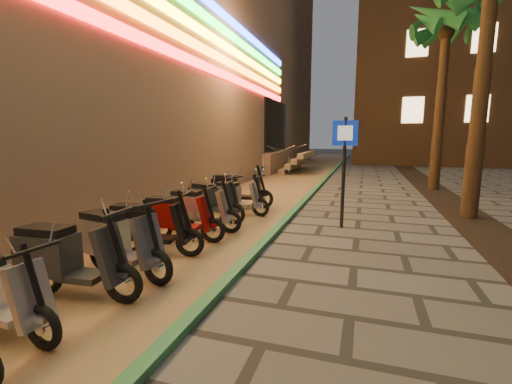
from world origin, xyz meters
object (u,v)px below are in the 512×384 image
(scooter_7, at_px, (175,216))
(scooter_6, at_px, (146,227))
(scooter_10, at_px, (235,196))
(scooter_4, at_px, (66,258))
(scooter_5, at_px, (116,241))
(pedestrian_sign, at_px, (344,157))
(scooter_11, at_px, (235,189))
(scooter_8, at_px, (197,208))
(scooter_9, at_px, (211,200))

(scooter_7, bearing_deg, scooter_6, -99.85)
(scooter_7, bearing_deg, scooter_10, 77.76)
(scooter_4, relative_size, scooter_5, 0.99)
(scooter_6, bearing_deg, scooter_10, 74.88)
(scooter_10, bearing_deg, scooter_6, -87.70)
(pedestrian_sign, distance_m, scooter_4, 5.84)
(scooter_6, height_order, scooter_11, scooter_11)
(scooter_7, height_order, scooter_8, scooter_8)
(scooter_4, distance_m, scooter_9, 4.50)
(scooter_9, bearing_deg, scooter_4, -73.01)
(scooter_6, bearing_deg, pedestrian_sign, 33.11)
(scooter_5, xyz_separation_m, scooter_6, (-0.11, 0.91, -0.02))
(pedestrian_sign, relative_size, scooter_6, 1.50)
(scooter_6, relative_size, scooter_7, 1.02)
(scooter_5, distance_m, scooter_9, 3.68)
(scooter_11, bearing_deg, scooter_4, -100.70)
(scooter_4, bearing_deg, scooter_9, 85.80)
(scooter_4, xyz_separation_m, scooter_7, (0.06, 2.64, -0.03))
(scooter_5, bearing_deg, scooter_8, 100.56)
(pedestrian_sign, height_order, scooter_10, pedestrian_sign)
(scooter_5, bearing_deg, scooter_4, -87.02)
(scooter_6, height_order, scooter_9, scooter_9)
(scooter_4, distance_m, scooter_5, 0.83)
(scooter_6, relative_size, scooter_9, 1.01)
(pedestrian_sign, bearing_deg, scooter_4, -126.62)
(scooter_4, bearing_deg, scooter_6, 85.35)
(scooter_6, height_order, scooter_8, scooter_6)
(scooter_5, height_order, scooter_11, scooter_11)
(scooter_4, bearing_deg, scooter_5, 77.71)
(pedestrian_sign, height_order, scooter_11, pedestrian_sign)
(scooter_6, bearing_deg, scooter_5, -93.14)
(pedestrian_sign, bearing_deg, scooter_5, -130.86)
(scooter_4, bearing_deg, scooter_10, 81.95)
(pedestrian_sign, relative_size, scooter_8, 1.52)
(scooter_4, distance_m, scooter_7, 2.64)
(pedestrian_sign, height_order, scooter_9, pedestrian_sign)
(pedestrian_sign, bearing_deg, scooter_7, -148.90)
(scooter_4, xyz_separation_m, scooter_10, (0.33, 5.33, -0.05))
(scooter_8, xyz_separation_m, scooter_10, (0.21, 1.86, -0.02))
(scooter_10, bearing_deg, pedestrian_sign, -4.11)
(pedestrian_sign, relative_size, scooter_4, 1.45)
(scooter_4, relative_size, scooter_9, 1.04)
(scooter_7, relative_size, scooter_9, 0.98)
(scooter_5, distance_m, scooter_6, 0.91)
(scooter_6, distance_m, scooter_8, 1.74)
(scooter_5, bearing_deg, pedestrian_sign, 62.29)
(scooter_8, height_order, scooter_9, scooter_9)
(scooter_7, xyz_separation_m, scooter_8, (0.06, 0.82, 0.00))
(scooter_6, xyz_separation_m, scooter_11, (0.01, 4.36, 0.04))
(pedestrian_sign, relative_size, scooter_11, 1.38)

